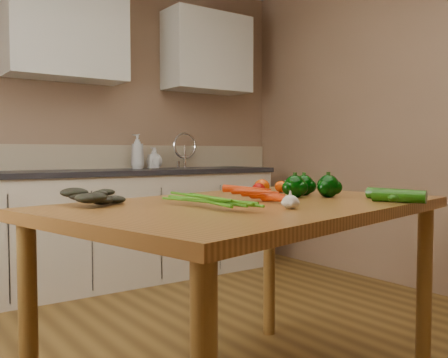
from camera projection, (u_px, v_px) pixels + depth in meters
The scene contains 18 objects.
room at pixel (252, 104), 2.17m from camera, with size 4.04×5.04×2.64m.
counter_run at pixel (114, 225), 3.97m from camera, with size 2.84×0.64×1.14m.
upper_cabinets at pixel (139, 43), 4.17m from camera, with size 2.15×0.35×0.70m.
table at pixel (250, 225), 1.99m from camera, with size 1.74×1.32×0.84m.
soap_bottle_a at pixel (137, 151), 4.21m from camera, with size 0.11×0.11×0.29m, color silver.
soap_bottle_b at pixel (153, 158), 4.31m from camera, with size 0.08×0.08×0.18m, color silver.
soap_bottle_c at pixel (154, 158), 4.33m from camera, with size 0.14×0.14×0.18m, color silver.
carrot_bunch at pixel (245, 194), 1.92m from camera, with size 0.29×0.22×0.08m, color #C52E04, non-canonical shape.
leafy_greens at pixel (100, 190), 1.87m from camera, with size 0.22×0.20×0.11m, color black, non-canonical shape.
garlic_bulb at pixel (290, 202), 1.73m from camera, with size 0.06×0.06×0.05m, color silver.
pepper_a at pixel (295, 187), 2.19m from camera, with size 0.10×0.10×0.10m, color black.
pepper_b at pixel (304, 185), 2.30m from camera, with size 0.09×0.09×0.09m, color black.
pepper_c at pixel (328, 186), 2.20m from camera, with size 0.10×0.10×0.10m, color black.
tomato_a at pixel (259, 189), 2.30m from camera, with size 0.06×0.06×0.06m, color #960602.
tomato_b at pixel (262, 186), 2.41m from camera, with size 0.08×0.08×0.07m, color #DE4205.
tomato_c at pixel (281, 187), 2.47m from camera, with size 0.06×0.06×0.06m, color #DE4205.
zucchini_a at pixel (390, 194), 2.08m from camera, with size 0.05×0.05×0.20m, color #134607.
zucchini_b at pixel (399, 196), 1.97m from camera, with size 0.05×0.05×0.20m, color #134607.
Camera 1 is at (-1.37, -1.53, 1.03)m, focal length 40.00 mm.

